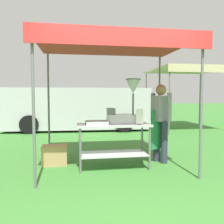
# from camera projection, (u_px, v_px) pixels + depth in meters

# --- Properties ---
(ground_plane) EXTENTS (70.00, 70.00, 0.00)m
(ground_plane) POSITION_uv_depth(u_px,v_px,m) (94.00, 131.00, 9.07)
(ground_plane) COLOR #3D7F33
(stall_canopy) EXTENTS (2.83, 2.13, 2.39)m
(stall_canopy) POSITION_uv_depth(u_px,v_px,m) (113.00, 48.00, 4.41)
(stall_canopy) COLOR slate
(stall_canopy) RESTS_ON ground
(donut_cart) EXTENTS (1.37, 0.60, 0.84)m
(donut_cart) POSITION_uv_depth(u_px,v_px,m) (114.00, 136.00, 4.42)
(donut_cart) COLOR #B7B7BC
(donut_cart) RESTS_ON ground
(donut_tray) EXTENTS (0.43, 0.32, 0.07)m
(donut_tray) POSITION_uv_depth(u_px,v_px,m) (97.00, 124.00, 4.29)
(donut_tray) COLOR #B7B7BC
(donut_tray) RESTS_ON donut_cart
(donut_fryer) EXTENTS (0.64, 0.29, 0.86)m
(donut_fryer) POSITION_uv_depth(u_px,v_px,m) (126.00, 105.00, 4.46)
(donut_fryer) COLOR #B7B7BC
(donut_fryer) RESTS_ON donut_cart
(menu_sign) EXTENTS (0.13, 0.05, 0.29)m
(menu_sign) POSITION_uv_depth(u_px,v_px,m) (140.00, 118.00, 4.32)
(menu_sign) COLOR black
(menu_sign) RESTS_ON donut_cart
(vendor) EXTENTS (0.45, 0.51, 1.61)m
(vendor) POSITION_uv_depth(u_px,v_px,m) (160.00, 119.00, 4.79)
(vendor) COLOR #2D3347
(vendor) RESTS_ON ground
(supply_crate) EXTENTS (0.49, 0.33, 0.39)m
(supply_crate) POSITION_uv_depth(u_px,v_px,m) (55.00, 155.00, 4.63)
(supply_crate) COLOR tan
(supply_crate) RESTS_ON ground
(van_silver) EXTENTS (5.74, 2.27, 1.69)m
(van_silver) POSITION_uv_depth(u_px,v_px,m) (78.00, 108.00, 9.60)
(van_silver) COLOR #BCBCC1
(van_silver) RESTS_ON ground
(neighbour_tent) EXTENTS (2.90, 2.93, 2.50)m
(neighbour_tent) POSITION_uv_depth(u_px,v_px,m) (188.00, 71.00, 9.58)
(neighbour_tent) COLOR slate
(neighbour_tent) RESTS_ON ground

